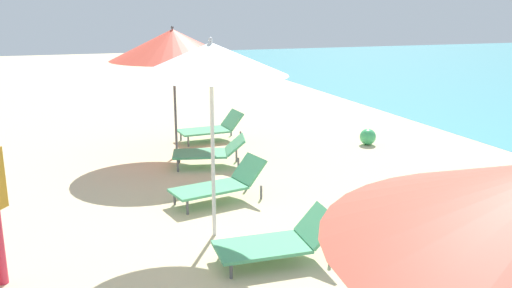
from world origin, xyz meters
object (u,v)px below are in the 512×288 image
Objects in this scene: umbrella_farthest at (173,45)px; beach_ball at (368,137)px; lounger_farthest_shoreside at (212,128)px; lounger_third_shoreside at (221,183)px; lounger_farthest_inland at (210,151)px; umbrella_third at (211,59)px; lounger_third_inland at (278,241)px.

beach_ball is (4.18, -0.52, -2.07)m from umbrella_farthest.
lounger_farthest_shoreside is at bearing 154.31° from beach_ball.
umbrella_farthest is (-0.13, 2.90, 1.96)m from lounger_third_shoreside.
lounger_farthest_inland is at bearing -172.76° from beach_ball.
lounger_third_shoreside reaches higher than lounger_farthest_inland.
umbrella_farthest is 1.76× the size of lounger_farthest_inland.
umbrella_third is at bearing -141.25° from beach_ball.
beach_ball is (3.72, 0.47, -0.12)m from lounger_farthest_inland.
lounger_farthest_inland is 4.12× the size of beach_ball.
lounger_third_inland is 0.98× the size of lounger_farthest_shoreside.
umbrella_third is 3.82m from lounger_farthest_inland.
beach_ball is (4.50, 3.61, -2.16)m from umbrella_third.
umbrella_farthest is 4.70m from beach_ball.
beach_ball is (4.06, 2.39, -0.11)m from lounger_third_shoreside.
lounger_farthest_inland is (0.25, 4.11, 0.04)m from lounger_third_inland.
lounger_third_shoreside is 2.20m from lounger_third_inland.
lounger_third_inland is 5.48m from umbrella_farthest.
lounger_third_inland is at bearing -61.70° from umbrella_third.
lounger_third_shoreside is 1.05× the size of lounger_farthest_inland.
lounger_farthest_inland is (0.33, 1.91, 0.01)m from lounger_third_shoreside.
umbrella_third is 4.14m from umbrella_farthest.
umbrella_third is 6.16m from beach_ball.
lounger_third_inland is at bearing -87.62° from umbrella_farthest.
lounger_farthest_inland reaches higher than beach_ball.
lounger_third_inland is (0.53, -0.98, -2.08)m from umbrella_third.
lounger_third_inland reaches higher than beach_ball.
umbrella_farthest is at bearing 172.95° from beach_ball.
umbrella_third is 7.21× the size of beach_ball.
umbrella_third reaches higher than lounger_third_shoreside.
lounger_farthest_inland is at bearing 76.15° from umbrella_third.
lounger_farthest_inland is at bearing -65.15° from umbrella_farthest.
lounger_farthest_shoreside reaches higher than lounger_farthest_inland.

